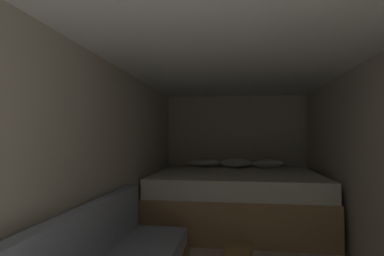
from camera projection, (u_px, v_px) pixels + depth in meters
name	position (u px, v px, depth m)	size (l,w,h in m)	color
wall_back	(236.00, 153.00, 5.45)	(2.58, 0.05, 2.04)	beige
wall_left	(101.00, 167.00, 2.84)	(0.05, 5.58, 2.04)	beige
ceiling_slab	(236.00, 52.00, 2.69)	(2.58, 5.58, 0.05)	white
bed	(236.00, 198.00, 4.44)	(2.36, 1.88, 0.93)	tan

